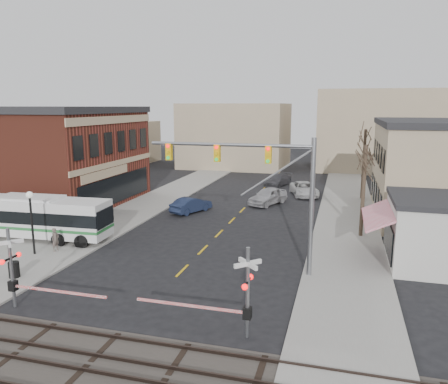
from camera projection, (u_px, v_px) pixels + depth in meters
The scene contains 20 objects.
ground at pixel (169, 284), 24.20m from camera, with size 160.00×160.00×0.00m, color black.
sidewalk_west at pixel (158, 199), 45.57m from camera, with size 5.00×60.00×0.12m, color gray.
sidewalk_east at pixel (347, 211), 40.63m from camera, with size 5.00×60.00×0.12m, color gray.
ballast_strip at pixel (89, 364), 16.63m from camera, with size 160.00×5.00×0.06m, color #332D28.
rail_tracks at pixel (89, 362), 16.61m from camera, with size 160.00×3.91×0.14m.
tree_east_a at pixel (363, 191), 32.13m from camera, with size 0.28×0.28×6.75m.
tree_east_b at pixel (364, 181), 37.77m from camera, with size 0.28×0.28×6.30m.
tree_east_c at pixel (363, 164), 45.20m from camera, with size 0.28×0.28×7.20m.
transit_bus at pixel (31, 216), 31.96m from camera, with size 12.01×3.23×3.06m.
traffic_signal_mast at pixel (265, 177), 24.81m from camera, with size 9.72×0.30×8.00m.
rr_crossing_west at pixel (19, 270), 20.96m from camera, with size 5.60×1.36×4.00m.
rr_crossing_east at pixel (238, 293), 18.38m from camera, with size 5.60×1.36×4.00m.
street_lamp at pixel (31, 209), 28.13m from camera, with size 0.44×0.44×4.18m.
trash_bin at pixel (14, 270), 24.74m from camera, with size 0.60×0.60×0.90m, color black.
car_a at pixel (268, 196), 43.48m from camera, with size 1.99×4.95×1.69m, color #A4A4A8.
car_b at pixel (191, 205), 40.22m from camera, with size 1.50×4.29×1.41m, color #151E36.
car_c at pixel (304, 189), 47.61m from camera, with size 2.48×5.38×1.49m, color #B6B6B6.
car_d at pixel (278, 180), 53.77m from camera, with size 1.97×4.84×1.40m, color #3A393E.
pedestrian_near at pixel (55, 240), 29.16m from camera, with size 0.58×0.38×1.58m, color #60524C.
pedestrian_far at pixel (76, 217), 35.04m from camera, with size 0.80×0.62×1.64m, color #313A56.
Camera 1 is at (8.96, -21.12, 9.72)m, focal length 35.00 mm.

